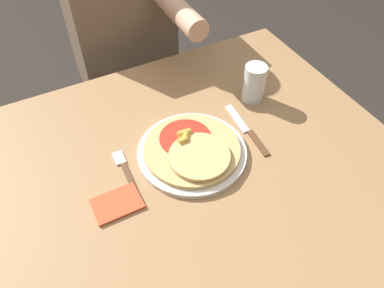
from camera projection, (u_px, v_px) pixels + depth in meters
The scene contains 9 objects.
ground_plane at pixel (196, 280), 1.50m from camera, with size 8.00×8.00×0.00m, color #2D2823.
dining_table at pixel (198, 190), 1.05m from camera, with size 1.10×0.97×0.72m.
plate at pixel (192, 152), 1.00m from camera, with size 0.29×0.29×0.01m.
pizza at pixel (193, 150), 0.98m from camera, with size 0.26×0.26×0.04m.
fork at pixel (126, 172), 0.96m from camera, with size 0.03×0.18×0.00m.
knife at pixel (247, 130), 1.06m from camera, with size 0.03×0.22×0.00m.
drinking_glass at pixel (254, 83), 1.11m from camera, with size 0.07×0.07×0.12m.
napkin at pixel (117, 204), 0.89m from camera, with size 0.11×0.08×0.01m.
person_diner at pixel (123, 31), 1.42m from camera, with size 0.37×0.52×1.23m.
Camera 1 is at (-0.30, -0.53, 1.48)m, focal length 35.00 mm.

